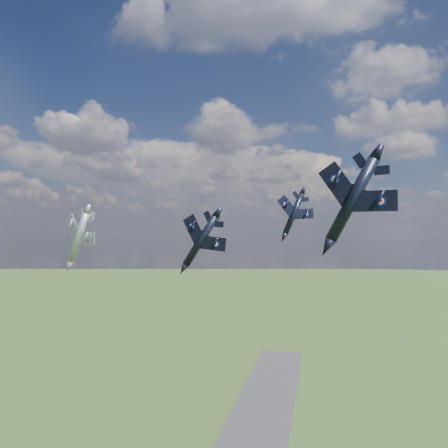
% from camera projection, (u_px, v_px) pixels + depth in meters
% --- Properties ---
extents(jet_lead_navy, '(11.27, 14.25, 7.36)m').
position_uv_depth(jet_lead_navy, '(201.00, 241.00, 69.29)').
color(jet_lead_navy, black).
extents(jet_right_navy, '(13.09, 15.97, 7.32)m').
position_uv_depth(jet_right_navy, '(352.00, 200.00, 49.28)').
color(jet_right_navy, black).
extents(jet_high_navy, '(13.72, 15.48, 6.14)m').
position_uv_depth(jet_high_navy, '(294.00, 214.00, 92.67)').
color(jet_high_navy, black).
extents(jet_left_silver, '(14.14, 16.03, 6.84)m').
position_uv_depth(jet_left_silver, '(78.00, 237.00, 76.66)').
color(jet_left_silver, '#9698A0').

